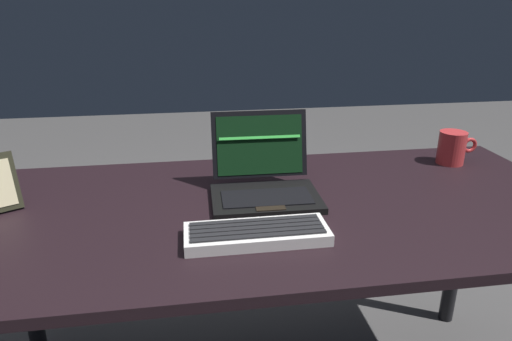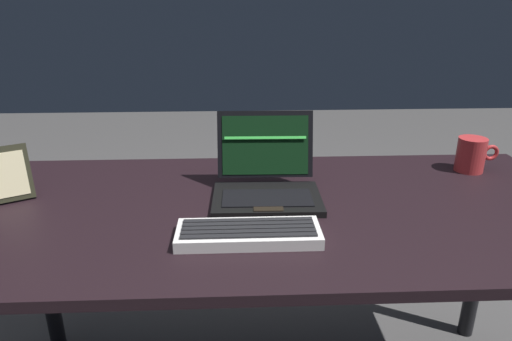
% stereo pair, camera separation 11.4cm
% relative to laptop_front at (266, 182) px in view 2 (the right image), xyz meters
% --- Properties ---
extents(desk, '(1.65, 0.75, 0.71)m').
position_rel_laptop_front_xyz_m(desk, '(0.02, -0.06, -0.13)').
color(desk, black).
rests_on(desk, ground).
extents(laptop_front, '(0.29, 0.25, 0.21)m').
position_rel_laptop_front_xyz_m(laptop_front, '(0.00, 0.00, 0.00)').
color(laptop_front, black).
rests_on(laptop_front, desk).
extents(external_keyboard, '(0.32, 0.12, 0.03)m').
position_rel_laptop_front_xyz_m(external_keyboard, '(-0.05, -0.23, -0.03)').
color(external_keyboard, silver).
rests_on(external_keyboard, desk).
extents(photo_frame, '(0.13, 0.10, 0.15)m').
position_rel_laptop_front_xyz_m(photo_frame, '(-0.67, 0.01, 0.03)').
color(photo_frame, black).
rests_on(photo_frame, desk).
extents(coffee_mug, '(0.13, 0.08, 0.10)m').
position_rel_laptop_front_xyz_m(coffee_mug, '(0.64, 0.17, 0.01)').
color(coffee_mug, '#BA3032').
rests_on(coffee_mug, desk).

